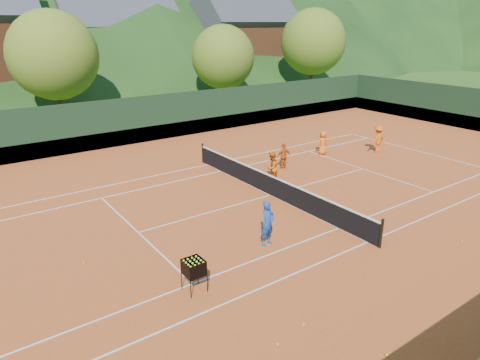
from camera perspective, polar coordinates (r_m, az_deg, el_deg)
ground at (r=19.55m, az=4.09°, el=-2.06°), size 400.00×400.00×0.00m
clay_court at (r=19.55m, az=4.10°, el=-2.03°), size 40.00×24.00×0.02m
coach at (r=14.97m, az=3.69°, el=-5.79°), size 0.66×0.50×1.64m
student_a at (r=20.80m, az=4.23°, el=1.65°), size 0.92×0.84×1.54m
student_b at (r=22.94m, az=5.86°, el=3.17°), size 0.85×0.44×1.38m
student_c at (r=25.85m, az=10.97°, el=4.89°), size 0.74×0.53×1.41m
student_d at (r=27.07m, az=17.89°, el=5.22°), size 1.08×0.64×1.64m
tennis_ball_0 at (r=14.20m, az=1.28°, el=-10.92°), size 0.07×0.07×0.07m
tennis_ball_3 at (r=18.48m, az=17.73°, el=-4.21°), size 0.07×0.07×0.07m
tennis_ball_6 at (r=20.41m, az=12.91°, el=-1.41°), size 0.07×0.07×0.07m
tennis_ball_7 at (r=15.05m, az=-20.10°, el=-10.35°), size 0.07×0.07×0.07m
tennis_ball_8 at (r=17.49m, az=13.94°, el=-5.23°), size 0.07×0.07×0.07m
tennis_ball_9 at (r=14.18m, az=9.36°, el=-11.26°), size 0.07×0.07×0.07m
tennis_ball_11 at (r=16.59m, az=12.43°, el=-6.56°), size 0.07×0.07×0.07m
tennis_ball_12 at (r=11.17m, az=5.04°, el=-20.96°), size 0.07×0.07×0.07m
tennis_ball_14 at (r=11.40m, az=18.97°, el=-21.20°), size 0.07×0.07×0.07m
tennis_ball_15 at (r=17.33m, az=27.45°, el=-7.31°), size 0.07×0.07×0.07m
tennis_ball_18 at (r=11.79m, az=8.48°, el=-18.53°), size 0.07×0.07×0.07m
tennis_ball_19 at (r=19.14m, az=12.39°, el=-2.84°), size 0.07×0.07×0.07m
tennis_ball_22 at (r=15.27m, az=3.94°, el=-8.57°), size 0.07×0.07×0.07m
court_lines at (r=19.54m, az=4.10°, el=-2.00°), size 23.83×11.03×0.00m
tennis_net at (r=19.36m, az=4.13°, el=-0.64°), size 0.10×12.07×1.10m
perimeter_fence at (r=19.11m, az=4.19°, el=1.46°), size 40.40×24.24×3.00m
ball_hopper at (r=12.61m, az=-6.18°, el=-11.61°), size 0.57×0.57×1.00m
chalet_mid at (r=51.08m, az=-15.99°, el=16.78°), size 12.65×8.82×11.45m
chalet_right at (r=54.13m, az=0.27°, el=17.95°), size 11.50×8.82×11.91m
tree_b at (r=34.80m, az=-23.64°, el=14.98°), size 6.40×6.40×8.40m
tree_c at (r=39.45m, az=-2.27°, el=16.05°), size 5.60×5.60×7.35m
tree_d at (r=47.77m, az=9.72°, el=17.69°), size 6.80×6.80×8.93m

